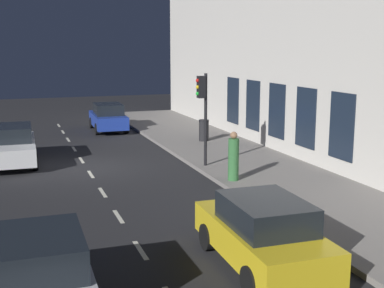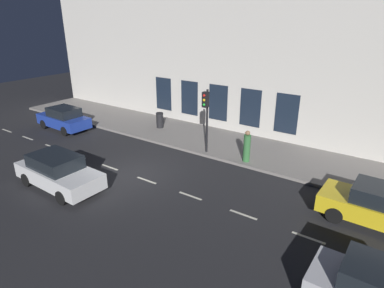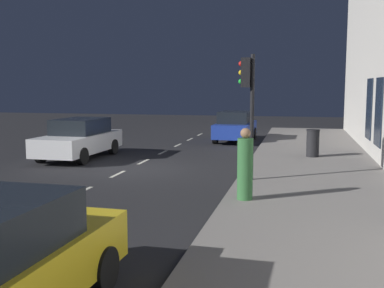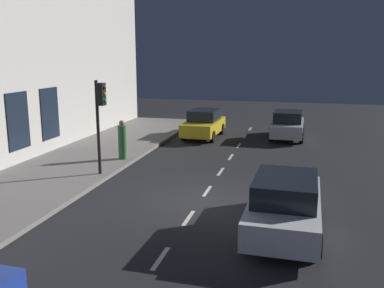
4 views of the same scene
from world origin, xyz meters
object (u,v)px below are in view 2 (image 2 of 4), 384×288
at_px(parked_car_2, 378,206).
at_px(traffic_light, 206,109).
at_px(parked_car_1, 64,118).
at_px(trash_bin, 160,120).
at_px(pedestrian_0, 247,147).
at_px(parked_car_0, 58,172).

bearing_deg(parked_car_2, traffic_light, 78.92).
xyz_separation_m(parked_car_1, trash_bin, (3.77, -5.54, -0.11)).
bearing_deg(pedestrian_0, parked_car_1, 69.36).
xyz_separation_m(parked_car_0, pedestrian_0, (7.29, -6.00, 0.16)).
distance_m(pedestrian_0, trash_bin, 7.71).
bearing_deg(traffic_light, parked_car_2, -102.62).
xyz_separation_m(parked_car_0, trash_bin, (9.06, 1.50, -0.11)).
relative_size(parked_car_2, trash_bin, 3.83).
bearing_deg(parked_car_1, parked_car_0, -125.04).
height_order(parked_car_2, pedestrian_0, pedestrian_0).
xyz_separation_m(parked_car_2, pedestrian_0, (2.23, 6.50, 0.16)).
height_order(traffic_light, trash_bin, traffic_light).
relative_size(traffic_light, parked_car_2, 0.89).
bearing_deg(parked_car_0, pedestrian_0, 141.88).
distance_m(traffic_light, parked_car_0, 8.14).
xyz_separation_m(parked_car_2, trash_bin, (3.99, 13.99, -0.11)).
xyz_separation_m(traffic_light, parked_car_1, (-1.78, 10.58, -1.95)).
height_order(parked_car_0, pedestrian_0, pedestrian_0).
distance_m(parked_car_2, pedestrian_0, 6.87).
bearing_deg(parked_car_1, parked_car_2, -88.82).
bearing_deg(pedestrian_0, parked_car_0, 111.19).
xyz_separation_m(traffic_light, trash_bin, (1.99, 5.03, -2.06)).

